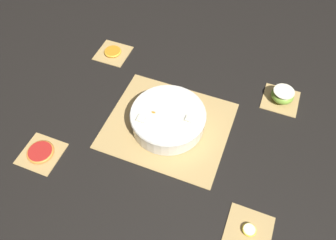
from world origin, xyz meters
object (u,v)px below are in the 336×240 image
object	(u,v)px
apple_half	(283,95)
orange_slice_whole	(113,51)
grapefruit_slice	(40,152)
fruit_salad_bowl	(168,118)
banana_coin_single	(249,230)

from	to	relation	value
apple_half	orange_slice_whole	size ratio (longest dim) A/B	1.15
orange_slice_whole	grapefruit_slice	distance (m)	0.51
fruit_salad_bowl	banana_coin_single	bearing A→B (deg)	-36.72
fruit_salad_bowl	apple_half	xyz separation A→B (m)	(0.34, 0.26, -0.01)
orange_slice_whole	grapefruit_slice	xyz separation A→B (m)	(0.00, -0.51, 0.00)
grapefruit_slice	orange_slice_whole	bearing A→B (deg)	90.00
banana_coin_single	grapefruit_slice	distance (m)	0.69
orange_slice_whole	banana_coin_single	bearing A→B (deg)	-36.73
orange_slice_whole	apple_half	bearing A→B (deg)	0.00
fruit_salad_bowl	orange_slice_whole	world-z (taller)	fruit_salad_bowl
fruit_salad_bowl	apple_half	bearing A→B (deg)	36.68
banana_coin_single	fruit_salad_bowl	bearing A→B (deg)	143.28
apple_half	orange_slice_whole	world-z (taller)	apple_half
fruit_salad_bowl	grapefruit_slice	world-z (taller)	fruit_salad_bowl
orange_slice_whole	banana_coin_single	xyz separation A→B (m)	(0.69, -0.51, -0.00)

